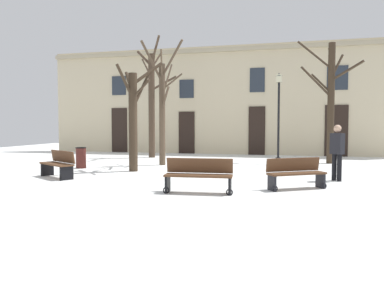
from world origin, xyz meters
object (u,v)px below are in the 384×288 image
(streetlamp, at_px, (279,108))
(tree_left_of_center, at_px, (330,98))
(litter_bin, at_px, (81,158))
(tree_right_of_center, at_px, (134,114))
(tree_foreground, at_px, (152,100))
(bench_back_to_back_left, at_px, (296,173))
(tree_near_facade, at_px, (162,106))
(bench_far_corner, at_px, (199,175))
(person_near_bench, at_px, (337,150))
(bench_back_to_back_right, at_px, (58,164))

(streetlamp, bearing_deg, tree_left_of_center, -3.73)
(tree_left_of_center, bearing_deg, litter_bin, -156.49)
(tree_right_of_center, bearing_deg, litter_bin, 171.83)
(tree_foreground, bearing_deg, bench_back_to_back_left, -48.80)
(tree_near_facade, bearing_deg, tree_foreground, 116.98)
(litter_bin, bearing_deg, tree_foreground, 77.88)
(litter_bin, height_order, bench_far_corner, bench_far_corner)
(bench_far_corner, bearing_deg, bench_back_to_back_left, 21.18)
(tree_right_of_center, bearing_deg, tree_near_facade, 79.81)
(tree_right_of_center, bearing_deg, tree_left_of_center, 31.96)
(tree_near_facade, distance_m, person_near_bench, 7.30)
(tree_right_of_center, relative_size, bench_back_to_back_left, 2.56)
(bench_far_corner, height_order, bench_back_to_back_left, bench_far_corner)
(person_near_bench, bearing_deg, streetlamp, 151.74)
(tree_near_facade, bearing_deg, tree_right_of_center, -100.19)
(person_near_bench, bearing_deg, tree_near_facade, -160.44)
(tree_foreground, xyz_separation_m, tree_left_of_center, (8.61, -0.88, -0.11))
(bench_back_to_back_right, relative_size, bench_back_to_back_left, 0.98)
(streetlamp, xyz_separation_m, person_near_bench, (1.80, -5.45, -1.52))
(tree_foreground, distance_m, streetlamp, 6.47)
(tree_near_facade, relative_size, tree_right_of_center, 1.25)
(streetlamp, relative_size, bench_far_corner, 2.32)
(bench_far_corner, xyz_separation_m, bench_back_to_back_left, (2.39, 1.15, -0.02))
(tree_right_of_center, height_order, bench_back_to_back_left, tree_right_of_center)
(tree_near_facade, xyz_separation_m, bench_far_corner, (2.89, -5.79, -2.03))
(tree_left_of_center, xyz_separation_m, bench_far_corner, (-4.05, -8.20, -2.41))
(bench_far_corner, relative_size, bench_back_to_back_left, 1.10)
(litter_bin, bearing_deg, bench_back_to_back_right, -75.20)
(bench_far_corner, bearing_deg, litter_bin, 140.43)
(bench_back_to_back_right, bearing_deg, tree_near_facade, 94.87)
(bench_far_corner, bearing_deg, tree_right_of_center, 127.51)
(tree_right_of_center, distance_m, bench_back_to_back_left, 6.40)
(litter_bin, relative_size, bench_back_to_back_left, 0.52)
(tree_left_of_center, xyz_separation_m, streetlamp, (-2.21, 0.14, -0.39))
(litter_bin, bearing_deg, bench_far_corner, -35.10)
(tree_near_facade, height_order, streetlamp, tree_near_facade)
(tree_foreground, bearing_deg, tree_near_facade, -63.02)
(tree_left_of_center, xyz_separation_m, bench_back_to_back_right, (-9.05, -6.72, -2.42))
(bench_back_to_back_right, bearing_deg, bench_back_to_back_left, 28.45)
(tree_near_facade, distance_m, streetlamp, 5.38)
(litter_bin, relative_size, person_near_bench, 0.48)
(tree_foreground, distance_m, tree_left_of_center, 8.66)
(tree_foreground, bearing_deg, tree_left_of_center, -5.86)
(tree_near_facade, height_order, bench_back_to_back_left, tree_near_facade)
(tree_near_facade, xyz_separation_m, bench_back_to_back_right, (-2.12, -4.30, -2.04))
(litter_bin, height_order, bench_back_to_back_left, bench_back_to_back_left)
(bench_back_to_back_left, bearing_deg, person_near_bench, 23.48)
(bench_far_corner, xyz_separation_m, bench_back_to_back_right, (-5.00, 1.49, -0.01))
(tree_foreground, xyz_separation_m, streetlamp, (6.41, -0.74, -0.50))
(tree_right_of_center, xyz_separation_m, person_near_bench, (6.92, -0.74, -1.15))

